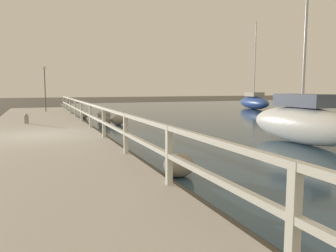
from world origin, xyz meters
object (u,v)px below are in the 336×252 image
at_px(mooring_bollard, 26,119).
at_px(dock_lamp, 45,79).
at_px(sailboat_white, 302,122).
at_px(sailboat_blue, 254,102).

distance_m(mooring_bollard, dock_lamp, 8.32).
distance_m(sailboat_white, sailboat_blue, 19.39).
relative_size(mooring_bollard, sailboat_white, 0.08).
height_order(mooring_bollard, dock_lamp, dock_lamp).
distance_m(mooring_bollard, sailboat_blue, 20.80).
height_order(mooring_bollard, sailboat_white, sailboat_white).
bearing_deg(dock_lamp, sailboat_white, -64.30).
relative_size(dock_lamp, sailboat_blue, 0.41).
distance_m(dock_lamp, sailboat_blue, 18.11).
bearing_deg(sailboat_white, mooring_bollard, 137.67).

